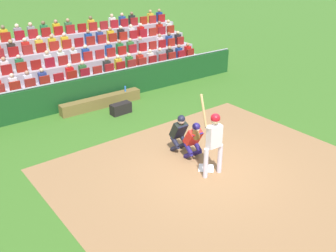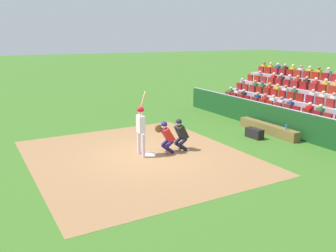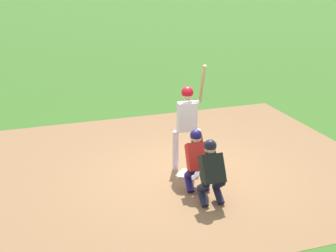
# 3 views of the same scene
# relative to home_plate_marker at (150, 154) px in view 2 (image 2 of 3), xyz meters

# --- Properties ---
(ground_plane) EXTENTS (160.00, 160.00, 0.00)m
(ground_plane) POSITION_rel_home_plate_marker_xyz_m (0.00, 0.00, -0.02)
(ground_plane) COLOR #3A6922
(infield_dirt_patch) EXTENTS (8.70, 7.66, 0.01)m
(infield_dirt_patch) POSITION_rel_home_plate_marker_xyz_m (0.00, 0.50, -0.01)
(infield_dirt_patch) COLOR #966B44
(infield_dirt_patch) RESTS_ON ground_plane
(home_plate_marker) EXTENTS (0.62, 0.62, 0.02)m
(home_plate_marker) POSITION_rel_home_plate_marker_xyz_m (0.00, 0.00, 0.00)
(home_plate_marker) COLOR white
(home_plate_marker) RESTS_ON infield_dirt_patch
(batter_at_plate) EXTENTS (0.64, 0.48, 2.39)m
(batter_at_plate) POSITION_rel_home_plate_marker_xyz_m (0.09, 0.33, 1.16)
(batter_at_plate) COLOR silver
(batter_at_plate) RESTS_ON ground_plane
(catcher_crouching) EXTENTS (0.49, 0.71, 1.25)m
(catcher_crouching) POSITION_rel_home_plate_marker_xyz_m (-0.06, -0.65, 0.69)
(catcher_crouching) COLOR navy
(catcher_crouching) RESTS_ON ground_plane
(home_plate_umpire) EXTENTS (0.46, 0.47, 1.28)m
(home_plate_umpire) POSITION_rel_home_plate_marker_xyz_m (-0.02, -1.29, 0.68)
(home_plate_umpire) COLOR black
(home_plate_umpire) RESTS_ON ground_plane
(dugout_wall) EXTENTS (14.64, 0.24, 1.23)m
(dugout_wall) POSITION_rel_home_plate_marker_xyz_m (0.00, -6.61, 0.57)
(dugout_wall) COLOR #17461D
(dugout_wall) RESTS_ON ground_plane
(dugout_bench) EXTENTS (3.44, 0.40, 0.44)m
(dugout_bench) POSITION_rel_home_plate_marker_xyz_m (0.21, -6.06, 0.20)
(dugout_bench) COLOR brown
(dugout_bench) RESTS_ON ground_plane
(water_bottle_on_bench) EXTENTS (0.07, 0.07, 0.23)m
(water_bottle_on_bench) POSITION_rel_home_plate_marker_xyz_m (-0.89, -6.03, 0.54)
(water_bottle_on_bench) COLOR blue
(water_bottle_on_bench) RESTS_ON dugout_bench
(equipment_duffel_bag) EXTENTS (0.83, 0.41, 0.42)m
(equipment_duffel_bag) POSITION_rel_home_plate_marker_xyz_m (-0.07, -5.01, 0.19)
(equipment_duffel_bag) COLOR black
(equipment_duffel_bag) RESTS_ON ground_plane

